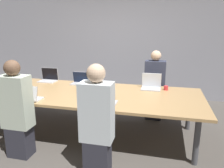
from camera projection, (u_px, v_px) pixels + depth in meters
name	position (u px, v px, depth m)	size (l,w,h in m)	color
ground_plane	(92.00, 132.00, 3.88)	(24.00, 24.00, 0.00)	#4C4742
curtain_wall	(120.00, 43.00, 5.78)	(12.00, 0.06, 2.80)	#9999A3
conference_table	(91.00, 96.00, 3.71)	(3.68, 1.46, 0.74)	tan
laptop_near_midright	(105.00, 100.00, 3.13)	(0.32, 0.24, 0.25)	#B7B7BC
person_near_midright	(97.00, 122.00, 2.67)	(0.40, 0.24, 1.41)	#2D2D38
bottle_near_midright	(91.00, 94.00, 3.31)	(0.08, 0.08, 0.22)	#ADD1E0
laptop_far_right	(151.00, 84.00, 3.94)	(0.35, 0.27, 0.27)	#B7B7BC
person_far_right	(154.00, 87.00, 4.34)	(0.40, 0.24, 1.39)	#2D2D38
cup_far_right	(166.00, 88.00, 3.85)	(0.07, 0.07, 0.08)	red
laptop_far_midleft	(80.00, 80.00, 4.27)	(0.32, 0.23, 0.23)	#B7B7BC
laptop_far_left	(49.00, 77.00, 4.49)	(0.35, 0.26, 0.27)	silver
laptop_near_left	(29.00, 96.00, 3.30)	(0.34, 0.23, 0.23)	silver
person_near_left	(17.00, 111.00, 3.03)	(0.40, 0.24, 1.40)	#2D2D38
stapler	(112.00, 97.00, 3.40)	(0.06, 0.15, 0.05)	black
notebook	(98.00, 93.00, 3.64)	(0.24, 0.20, 0.02)	#232328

